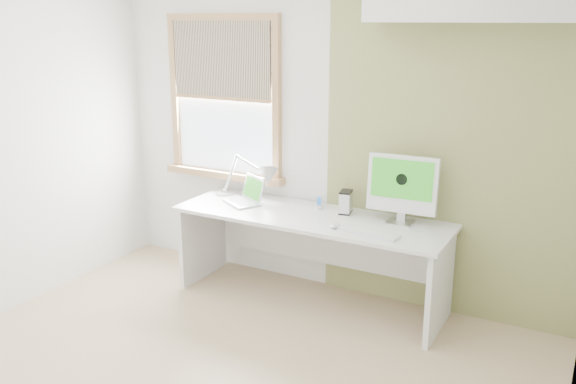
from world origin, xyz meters
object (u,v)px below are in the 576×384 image
Objects in this scene: desk at (314,236)px; desk_lamp at (260,178)px; external_drive at (346,202)px; imac at (402,185)px; laptop at (247,196)px.

desk_lamp reaches higher than desk.
external_drive is (0.78, 0.02, -0.10)m from desk_lamp.
desk_lamp is (-0.56, 0.11, 0.39)m from desk.
desk is 0.84m from imac.
desk_lamp is at bearing 63.65° from laptop.
external_drive is at bearing 9.16° from laptop.
desk is 0.69m from desk_lamp.
desk is 3.35× the size of desk_lamp.
desk is 5.58× the size of laptop.
imac reaches higher than laptop.
desk is 4.15× the size of imac.
imac is (1.24, -0.00, 0.10)m from desk_lamp.
desk_lamp is at bearing 169.15° from desk.
desk is 12.09× the size of external_drive.
external_drive is at bearing 30.27° from desk.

